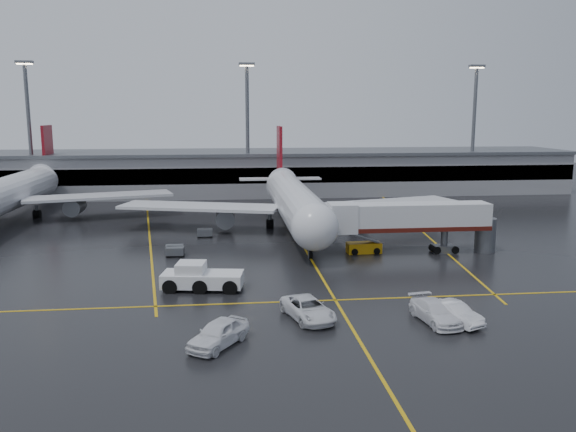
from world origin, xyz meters
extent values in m
plane|color=black|center=(0.00, 0.00, 0.00)|extent=(220.00, 220.00, 0.00)
cube|color=gold|center=(0.00, 0.00, 0.01)|extent=(0.25, 90.00, 0.02)
cube|color=gold|center=(0.00, -22.00, 0.01)|extent=(60.00, 0.25, 0.02)
cube|color=gold|center=(-20.00, 10.00, 0.01)|extent=(9.99, 69.35, 0.02)
cube|color=gold|center=(18.00, 10.00, 0.01)|extent=(7.57, 69.64, 0.02)
cube|color=gray|center=(0.00, 48.00, 4.00)|extent=(120.00, 18.00, 8.00)
cube|color=black|center=(0.00, 39.20, 4.50)|extent=(120.00, 0.40, 3.00)
cube|color=#595B60|center=(0.00, 48.00, 8.30)|extent=(122.00, 19.00, 0.60)
cylinder|color=#595B60|center=(-45.00, 42.00, 12.50)|extent=(0.70, 0.70, 25.00)
cube|color=#595B60|center=(-45.00, 42.00, 25.20)|extent=(3.00, 1.20, 0.50)
cube|color=#FFE5B2|center=(-45.00, 42.00, 24.90)|extent=(2.60, 0.90, 0.20)
cylinder|color=#595B60|center=(-5.00, 42.00, 12.50)|extent=(0.70, 0.70, 25.00)
cube|color=#595B60|center=(-5.00, 42.00, 25.20)|extent=(3.00, 1.20, 0.50)
cube|color=#FFE5B2|center=(-5.00, 42.00, 24.90)|extent=(2.60, 0.90, 0.20)
cylinder|color=#595B60|center=(40.00, 42.00, 12.50)|extent=(0.70, 0.70, 25.00)
cube|color=#595B60|center=(40.00, 42.00, 25.20)|extent=(3.00, 1.20, 0.50)
cube|color=#FFE5B2|center=(40.00, 42.00, 24.90)|extent=(2.60, 0.90, 0.20)
cylinder|color=silver|center=(0.00, 8.00, 4.20)|extent=(5.20, 36.00, 5.20)
sphere|color=silver|center=(0.00, -10.00, 4.20)|extent=(5.20, 5.20, 5.20)
cone|color=silver|center=(0.00, 29.00, 4.80)|extent=(4.94, 8.00, 4.94)
cube|color=maroon|center=(0.00, 30.00, 9.70)|extent=(0.50, 5.50, 8.50)
cube|color=silver|center=(0.00, 29.00, 5.00)|extent=(14.00, 3.00, 0.25)
cube|color=silver|center=(-13.00, 10.00, 3.40)|extent=(22.80, 11.83, 0.40)
cube|color=silver|center=(13.00, 10.00, 3.40)|extent=(22.80, 11.83, 0.40)
cylinder|color=#595B60|center=(-9.50, 9.00, 2.00)|extent=(2.60, 4.50, 2.60)
cylinder|color=#595B60|center=(9.50, 9.00, 2.00)|extent=(2.60, 4.50, 2.60)
cylinder|color=#595B60|center=(0.00, -7.00, 1.00)|extent=(0.56, 0.56, 2.00)
cylinder|color=#595B60|center=(-3.20, 11.00, 1.00)|extent=(0.56, 0.56, 2.00)
cylinder|color=#595B60|center=(3.20, 11.00, 1.00)|extent=(0.56, 0.56, 2.00)
cylinder|color=black|center=(0.00, -7.00, 0.45)|extent=(0.40, 1.10, 1.10)
cylinder|color=black|center=(-3.20, 11.00, 0.55)|extent=(1.00, 1.40, 1.40)
cylinder|color=black|center=(3.20, 11.00, 0.55)|extent=(1.00, 1.40, 1.40)
cylinder|color=silver|center=(-42.00, 20.00, 4.20)|extent=(5.20, 36.00, 5.20)
cone|color=silver|center=(-42.00, 41.00, 4.80)|extent=(4.94, 8.00, 4.94)
cube|color=maroon|center=(-42.00, 42.00, 9.70)|extent=(0.50, 5.50, 8.50)
cube|color=silver|center=(-42.00, 41.00, 5.00)|extent=(14.00, 3.00, 0.25)
cube|color=silver|center=(-29.00, 22.00, 3.40)|extent=(22.80, 11.83, 0.40)
cylinder|color=#595B60|center=(-32.50, 21.00, 2.00)|extent=(2.60, 4.50, 2.60)
cylinder|color=#595B60|center=(-38.80, 23.00, 1.00)|extent=(0.56, 0.56, 2.00)
cylinder|color=black|center=(-38.80, 23.00, 0.55)|extent=(1.00, 1.40, 1.40)
cube|color=silver|center=(12.00, -6.00, 4.40)|extent=(18.00, 3.20, 3.00)
cube|color=#4A120B|center=(12.00, -6.00, 3.10)|extent=(18.00, 3.30, 0.50)
cube|color=silver|center=(3.80, -6.00, 4.40)|extent=(3.00, 3.40, 3.30)
cylinder|color=#595B60|center=(16.00, -6.00, 1.50)|extent=(0.80, 0.80, 3.00)
cube|color=#595B60|center=(16.00, -6.00, 0.45)|extent=(2.60, 1.60, 0.90)
cylinder|color=#595B60|center=(21.00, -6.00, 2.00)|extent=(2.40, 2.40, 4.00)
cylinder|color=black|center=(14.90, -6.00, 0.45)|extent=(0.90, 1.80, 0.90)
cylinder|color=black|center=(17.10, -6.00, 0.45)|extent=(0.90, 1.80, 0.90)
cube|color=white|center=(-11.68, -17.49, 0.95)|extent=(7.77, 4.04, 1.27)
cube|color=white|center=(-12.72, -17.33, 2.01)|extent=(2.89, 2.89, 1.06)
cube|color=black|center=(-12.72, -17.33, 2.01)|extent=(2.60, 2.60, 0.95)
cylinder|color=black|center=(-14.40, -17.07, 0.58)|extent=(1.84, 3.35, 1.38)
cylinder|color=black|center=(-11.68, -17.49, 0.58)|extent=(1.84, 3.35, 1.38)
cylinder|color=black|center=(-8.95, -17.90, 0.58)|extent=(1.84, 3.35, 1.38)
cube|color=orange|center=(6.62, -5.10, 0.61)|extent=(4.05, 1.84, 1.22)
cube|color=#595B60|center=(6.62, -5.10, 1.77)|extent=(3.88, 1.17, 1.39)
cylinder|color=black|center=(5.30, -5.16, 0.33)|extent=(0.86, 1.91, 0.77)
cylinder|color=black|center=(7.95, -5.04, 0.33)|extent=(0.86, 1.91, 0.77)
imported|color=white|center=(-3.05, -26.39, 0.84)|extent=(4.39, 6.61, 1.69)
imported|color=white|center=(6.77, -28.17, 0.83)|extent=(3.15, 6.01, 1.66)
imported|color=white|center=(8.18, -28.47, 0.82)|extent=(3.61, 5.23, 1.63)
imported|color=white|center=(-10.09, -31.07, 0.93)|extent=(4.91, 5.75, 1.86)
cube|color=#595B60|center=(-15.24, -4.56, 0.65)|extent=(2.09, 1.44, 0.90)
cylinder|color=black|center=(-16.08, -5.00, 0.18)|extent=(0.40, 0.20, 0.40)
cylinder|color=black|center=(-14.48, -5.11, 0.18)|extent=(0.40, 0.20, 0.40)
cylinder|color=black|center=(-16.01, -4.01, 0.18)|extent=(0.40, 0.20, 0.40)
cylinder|color=black|center=(-14.41, -4.12, 0.18)|extent=(0.40, 0.20, 0.40)
cube|color=#595B60|center=(-15.41, -3.55, 0.65)|extent=(2.03, 1.35, 0.90)
cylinder|color=black|center=(-16.20, -4.07, 0.18)|extent=(0.40, 0.20, 0.40)
cylinder|color=black|center=(-14.60, -4.03, 0.18)|extent=(0.40, 0.20, 0.40)
cylinder|color=black|center=(-16.22, -3.07, 0.18)|extent=(0.40, 0.20, 0.40)
cylinder|color=black|center=(-14.62, -3.03, 0.18)|extent=(0.40, 0.20, 0.40)
cube|color=#595B60|center=(-12.22, 5.69, 0.65)|extent=(2.01, 1.31, 0.90)
cylinder|color=black|center=(-13.02, 5.19, 0.18)|extent=(0.40, 0.20, 0.40)
cylinder|color=black|center=(-11.42, 5.20, 0.18)|extent=(0.40, 0.20, 0.40)
cylinder|color=black|center=(-13.02, 6.19, 0.18)|extent=(0.40, 0.20, 0.40)
cylinder|color=black|center=(-11.42, 6.20, 0.18)|extent=(0.40, 0.20, 0.40)
camera|label=1|loc=(-9.41, -70.04, 16.20)|focal=36.19mm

